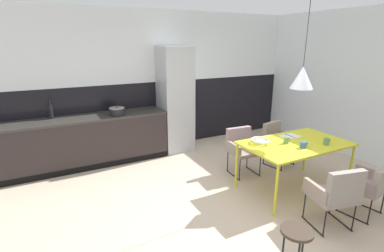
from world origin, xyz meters
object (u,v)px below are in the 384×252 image
object	(u,v)px
fruit_bowl	(260,141)
mug_glass_clear	(326,141)
open_book	(290,136)
armchair_near_window	(370,182)
armchair_facing_counter	(337,191)
dining_table	(295,146)
cooking_pot	(117,111)
pendant_lamp_over_table_near	(302,78)
mug_dark_espresso	(303,145)
mug_tall_blue	(286,140)
armchair_head_of_table	(277,138)
refrigerator_column	(175,100)
side_stool	(296,235)
armchair_by_stool	(242,145)
bottle_wine_green	(51,111)

from	to	relation	value
fruit_bowl	mug_glass_clear	bearing A→B (deg)	-30.45
fruit_bowl	open_book	world-z (taller)	fruit_bowl
armchair_near_window	armchair_facing_counter	distance (m)	0.64
dining_table	cooking_pot	xyz separation A→B (m)	(-2.07, 2.29, 0.26)
open_book	pendant_lamp_over_table_near	world-z (taller)	pendant_lamp_over_table_near
mug_dark_espresso	mug_tall_blue	xyz separation A→B (m)	(-0.08, 0.24, 0.01)
armchair_head_of_table	mug_dark_espresso	size ratio (longest dim) A/B	5.99
refrigerator_column	side_stool	xyz separation A→B (m)	(-0.38, -3.62, -0.61)
pendant_lamp_over_table_near	armchair_head_of_table	bearing A→B (deg)	60.86
armchair_by_stool	dining_table	bearing A→B (deg)	115.22
refrigerator_column	armchair_by_stool	distance (m)	1.73
refrigerator_column	mug_tall_blue	xyz separation A→B (m)	(0.71, -2.35, -0.25)
mug_tall_blue	bottle_wine_green	world-z (taller)	bottle_wine_green
cooking_pot	pendant_lamp_over_table_near	size ratio (longest dim) A/B	0.23
mug_dark_espresso	side_stool	bearing A→B (deg)	-138.76
dining_table	mug_tall_blue	size ratio (longest dim) A/B	12.94
fruit_bowl	armchair_by_stool	bearing A→B (deg)	75.37
armchair_facing_counter	pendant_lamp_over_table_near	world-z (taller)	pendant_lamp_over_table_near
fruit_bowl	mug_glass_clear	world-z (taller)	mug_glass_clear
mug_dark_espresso	mug_tall_blue	size ratio (longest dim) A/B	1.07
armchair_near_window	mug_tall_blue	distance (m)	1.15
dining_table	fruit_bowl	world-z (taller)	fruit_bowl
armchair_head_of_table	side_stool	size ratio (longest dim) A/B	1.57
dining_table	armchair_head_of_table	bearing A→B (deg)	61.22
dining_table	cooking_pot	distance (m)	3.09
open_book	cooking_pot	distance (m)	3.01
armchair_by_stool	open_book	xyz separation A→B (m)	(0.46, -0.60, 0.26)
armchair_near_window	bottle_wine_green	size ratio (longest dim) A/B	2.20
armchair_facing_counter	mug_tall_blue	bearing A→B (deg)	94.22
refrigerator_column	armchair_by_stool	bearing A→B (deg)	-71.10
armchair_near_window	mug_dark_espresso	distance (m)	0.91
dining_table	armchair_facing_counter	world-z (taller)	armchair_facing_counter
cooking_pot	mug_glass_clear	bearing A→B (deg)	-46.94
refrigerator_column	mug_tall_blue	world-z (taller)	refrigerator_column
armchair_facing_counter	pendant_lamp_over_table_near	bearing A→B (deg)	85.44
armchair_by_stool	mug_glass_clear	world-z (taller)	mug_glass_clear
open_book	bottle_wine_green	xyz separation A→B (m)	(-3.26, 2.31, 0.27)
armchair_by_stool	side_stool	bearing A→B (deg)	69.82
armchair_near_window	armchair_facing_counter	xyz separation A→B (m)	(-0.64, 0.01, 0.04)
open_book	armchair_head_of_table	bearing A→B (deg)	60.85
pendant_lamp_over_table_near	open_book	bearing A→B (deg)	60.88
dining_table	mug_dark_espresso	distance (m)	0.23
cooking_pot	bottle_wine_green	xyz separation A→B (m)	(-1.07, 0.26, 0.06)
fruit_bowl	refrigerator_column	bearing A→B (deg)	99.63
mug_glass_clear	bottle_wine_green	bearing A→B (deg)	140.84
armchair_facing_counter	fruit_bowl	xyz separation A→B (m)	(-0.19, 1.15, 0.29)
armchair_by_stool	bottle_wine_green	bearing A→B (deg)	-27.64
refrigerator_column	dining_table	xyz separation A→B (m)	(0.86, -2.39, -0.34)
armchair_by_stool	mug_tall_blue	size ratio (longest dim) A/B	6.47
mug_tall_blue	bottle_wine_green	distance (m)	3.90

